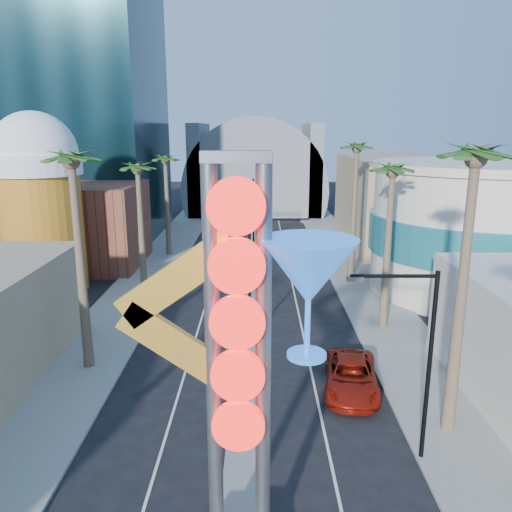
{
  "coord_description": "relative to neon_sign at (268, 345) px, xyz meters",
  "views": [
    {
      "loc": [
        0.56,
        -9.73,
        13.06
      ],
      "look_at": [
        0.4,
        21.01,
        5.26
      ],
      "focal_mm": 35.0,
      "sensor_mm": 36.0,
      "label": 1
    }
  ],
  "objects": [
    {
      "name": "palm_1",
      "position": [
        -9.82,
        13.04,
        3.52
      ],
      "size": [
        2.4,
        2.4,
        12.7
      ],
      "color": "brown",
      "rests_on": "ground"
    },
    {
      "name": "turquoise_building",
      "position": [
        17.18,
        27.04,
        -2.06
      ],
      "size": [
        16.6,
        16.6,
        10.6
      ],
      "color": "beige",
      "rests_on": "ground"
    },
    {
      "name": "palm_6",
      "position": [
        8.18,
        19.04,
        2.62
      ],
      "size": [
        2.4,
        2.4,
        11.7
      ],
      "color": "brown",
      "rests_on": "ground"
    },
    {
      "name": "palm_7",
      "position": [
        8.18,
        31.04,
        3.52
      ],
      "size": [
        2.4,
        2.4,
        12.7
      ],
      "color": "brown",
      "rests_on": "ground"
    },
    {
      "name": "streetlight_1",
      "position": [
        -1.36,
        41.04,
        -2.43
      ],
      "size": [
        3.79,
        0.25,
        8.0
      ],
      "color": "black",
      "rests_on": "ground"
    },
    {
      "name": "sidewalk_east",
      "position": [
        8.68,
        32.04,
        -7.23
      ],
      "size": [
        5.0,
        100.0,
        0.15
      ],
      "primitive_type": "cube",
      "color": "gray",
      "rests_on": "ground"
    },
    {
      "name": "hotel_tower",
      "position": [
        -22.82,
        49.04,
        17.69
      ],
      "size": [
        20.0,
        20.0,
        50.0
      ],
      "primitive_type": "cube",
      "color": "black",
      "rests_on": "ground"
    },
    {
      "name": "red_pickup",
      "position": [
        4.51,
        10.59,
        -6.51
      ],
      "size": [
        3.4,
        6.03,
        1.59
      ],
      "primitive_type": "imported",
      "rotation": [
        0.0,
        0.0,
        -0.14
      ],
      "color": "maroon",
      "rests_on": "ground"
    },
    {
      "name": "neon_sign",
      "position": [
        0.0,
        0.0,
        0.0
      ],
      "size": [
        6.53,
        2.6,
        12.55
      ],
      "color": "gray",
      "rests_on": "ground"
    },
    {
      "name": "palm_5",
      "position": [
        8.18,
        7.04,
        3.96
      ],
      "size": [
        2.4,
        2.4,
        13.2
      ],
      "color": "brown",
      "rests_on": "ground"
    },
    {
      "name": "palm_2",
      "position": [
        -9.82,
        27.04,
        2.17
      ],
      "size": [
        2.4,
        2.4,
        11.2
      ],
      "color": "brown",
      "rests_on": "ground"
    },
    {
      "name": "sidewalk_west",
      "position": [
        -10.32,
        32.04,
        -7.23
      ],
      "size": [
        5.0,
        100.0,
        0.15
      ],
      "primitive_type": "cube",
      "color": "gray",
      "rests_on": "ground"
    },
    {
      "name": "streetlight_2",
      "position": [
        5.91,
        5.04,
        -2.47
      ],
      "size": [
        3.45,
        0.25,
        8.0
      ],
      "color": "black",
      "rests_on": "ground"
    },
    {
      "name": "streetlight_0",
      "position": [
        -0.27,
        17.04,
        -2.43
      ],
      "size": [
        3.79,
        0.25,
        8.0
      ],
      "color": "black",
      "rests_on": "ground"
    },
    {
      "name": "filler_east",
      "position": [
        15.18,
        45.04,
        -2.31
      ],
      "size": [
        10.0,
        20.0,
        10.0
      ],
      "primitive_type": "cube",
      "color": "tan",
      "rests_on": "ground"
    },
    {
      "name": "brick_filler_west",
      "position": [
        -16.82,
        35.04,
        -3.31
      ],
      "size": [
        10.0,
        10.0,
        8.0
      ],
      "primitive_type": "cube",
      "color": "brown",
      "rests_on": "ground"
    },
    {
      "name": "canopy",
      "position": [
        -0.82,
        69.04,
        -3.0
      ],
      "size": [
        22.0,
        16.0,
        22.0
      ],
      "color": "slate",
      "rests_on": "ground"
    },
    {
      "name": "beer_mug",
      "position": [
        -17.82,
        27.04,
        0.54
      ],
      "size": [
        7.0,
        7.0,
        14.5
      ],
      "color": "#BB6B18",
      "rests_on": "ground"
    },
    {
      "name": "median",
      "position": [
        -0.82,
        35.04,
        -7.23
      ],
      "size": [
        1.6,
        84.0,
        0.15
      ],
      "primitive_type": "cube",
      "color": "gray",
      "rests_on": "ground"
    },
    {
      "name": "palm_3",
      "position": [
        -9.82,
        39.04,
        2.17
      ],
      "size": [
        2.4,
        2.4,
        11.2
      ],
      "color": "brown",
      "rests_on": "ground"
    }
  ]
}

